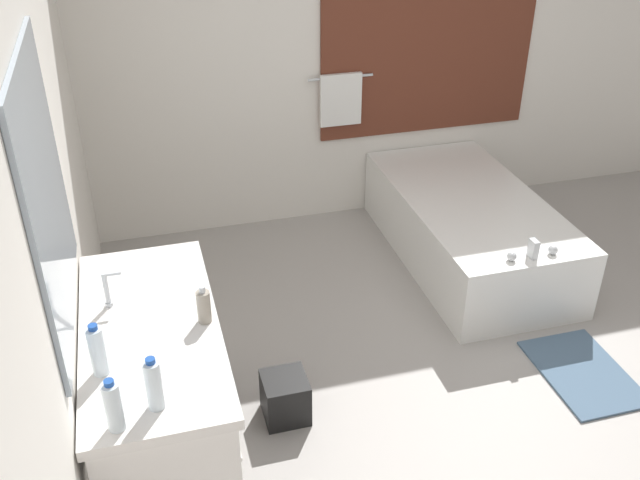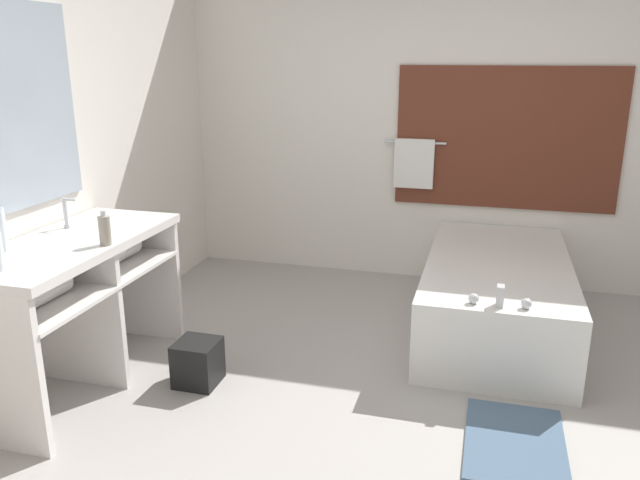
# 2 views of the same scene
# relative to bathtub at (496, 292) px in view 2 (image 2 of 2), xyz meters

# --- Properties ---
(ground_plane) EXTENTS (16.00, 16.00, 0.00)m
(ground_plane) POSITION_rel_bathtub_xyz_m (-0.40, -1.26, -0.27)
(ground_plane) COLOR #A8A39E
(ground_plane) RESTS_ON ground
(wall_back_with_blinds) EXTENTS (7.40, 0.13, 2.70)m
(wall_back_with_blinds) POSITION_rel_bathtub_xyz_m (-0.39, 0.97, 1.07)
(wall_back_with_blinds) COLOR white
(wall_back_with_blinds) RESTS_ON ground_plane
(wall_left_with_mirror) EXTENTS (0.08, 7.40, 2.70)m
(wall_left_with_mirror) POSITION_rel_bathtub_xyz_m (-2.63, -1.26, 1.08)
(wall_left_with_mirror) COLOR white
(wall_left_with_mirror) RESTS_ON ground_plane
(vanity_counter) EXTENTS (0.61, 1.36, 0.86)m
(vanity_counter) POSITION_rel_bathtub_xyz_m (-2.28, -1.35, 0.36)
(vanity_counter) COLOR white
(vanity_counter) RESTS_ON ground_plane
(sink_faucet) EXTENTS (0.09, 0.04, 0.18)m
(sink_faucet) POSITION_rel_bathtub_xyz_m (-2.45, -1.18, 0.68)
(sink_faucet) COLOR silver
(sink_faucet) RESTS_ON vanity_counter
(bathtub) EXTENTS (0.94, 1.85, 0.62)m
(bathtub) POSITION_rel_bathtub_xyz_m (0.00, 0.00, 0.00)
(bathtub) COLOR white
(bathtub) RESTS_ON ground_plane
(soap_dispenser) EXTENTS (0.06, 0.06, 0.19)m
(soap_dispenser) POSITION_rel_bathtub_xyz_m (-2.04, -1.41, 0.67)
(soap_dispenser) COLOR gray
(soap_dispenser) RESTS_ON vanity_counter
(waste_bin) EXTENTS (0.24, 0.24, 0.26)m
(waste_bin) POSITION_rel_bathtub_xyz_m (-1.65, -1.22, -0.14)
(waste_bin) COLOR black
(waste_bin) RESTS_ON ground_plane
(bath_mat) EXTENTS (0.48, 0.70, 0.02)m
(bath_mat) POSITION_rel_bathtub_xyz_m (0.11, -1.36, -0.27)
(bath_mat) COLOR slate
(bath_mat) RESTS_ON ground_plane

